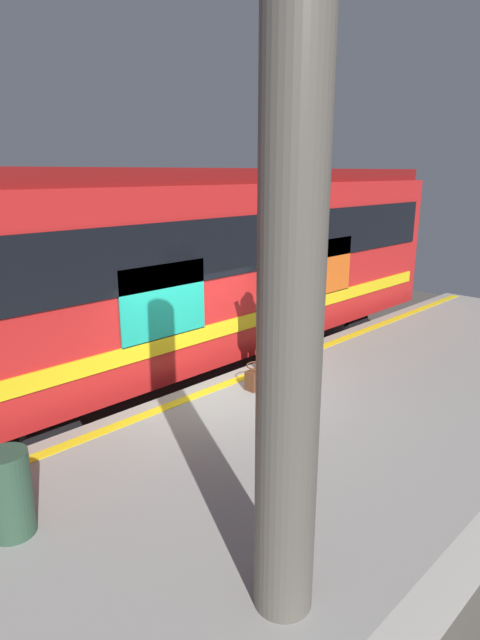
# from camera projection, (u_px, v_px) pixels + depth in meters

# --- Properties ---
(ground_plane) EXTENTS (24.12, 24.12, 0.00)m
(ground_plane) POSITION_uv_depth(u_px,v_px,m) (209.00, 443.00, 7.92)
(ground_plane) COLOR #4C4742
(platform) EXTENTS (16.08, 4.03, 1.02)m
(platform) POSITION_uv_depth(u_px,v_px,m) (318.00, 463.00, 6.41)
(platform) COLOR gray
(platform) RESTS_ON ground
(safety_line) EXTENTS (15.76, 0.16, 0.01)m
(safety_line) POSITION_uv_depth(u_px,v_px,m) (222.00, 385.00, 7.43)
(safety_line) COLOR yellow
(safety_line) RESTS_ON platform
(track_rail_near) EXTENTS (20.90, 0.08, 0.16)m
(track_rail_near) POSITION_uv_depth(u_px,v_px,m) (162.00, 413.00, 8.70)
(track_rail_near) COLOR slate
(track_rail_near) RESTS_ON ground
(track_rail_far) EXTENTS (20.90, 0.08, 0.16)m
(track_rail_far) POSITION_uv_depth(u_px,v_px,m) (115.00, 389.00, 9.67)
(track_rail_far) COLOR slate
(track_rail_far) RESTS_ON ground
(train_carriage) EXTENTS (11.03, 3.05, 3.85)m
(train_carriage) POSITION_uv_depth(u_px,v_px,m) (198.00, 257.00, 9.54)
(train_carriage) COLOR red
(train_carriage) RESTS_ON ground
(passenger) EXTENTS (0.57, 0.55, 1.88)m
(passenger) POSITION_uv_depth(u_px,v_px,m) (278.00, 306.00, 7.35)
(passenger) COLOR brown
(passenger) RESTS_ON platform
(handbag) EXTENTS (0.37, 0.34, 0.34)m
(handbag) POSITION_uv_depth(u_px,v_px,m) (258.00, 377.00, 7.32)
(handbag) COLOR #59331E
(handbag) RESTS_ON platform
(station_column) EXTENTS (0.41, 0.41, 4.02)m
(station_column) POSITION_uv_depth(u_px,v_px,m) (290.00, 331.00, 3.16)
(station_column) COLOR #59544C
(station_column) RESTS_ON platform
(trash_bin) EXTENTS (0.36, 0.36, 0.75)m
(trash_bin) POSITION_uv_depth(u_px,v_px,m) (10.00, 494.00, 4.31)
(trash_bin) COLOR #2D4C38
(trash_bin) RESTS_ON platform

